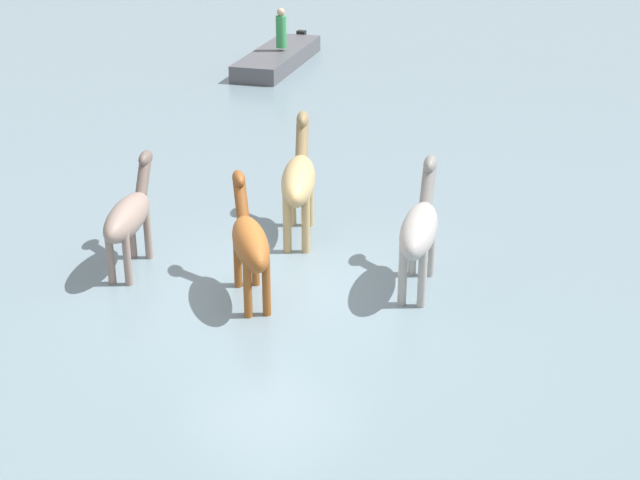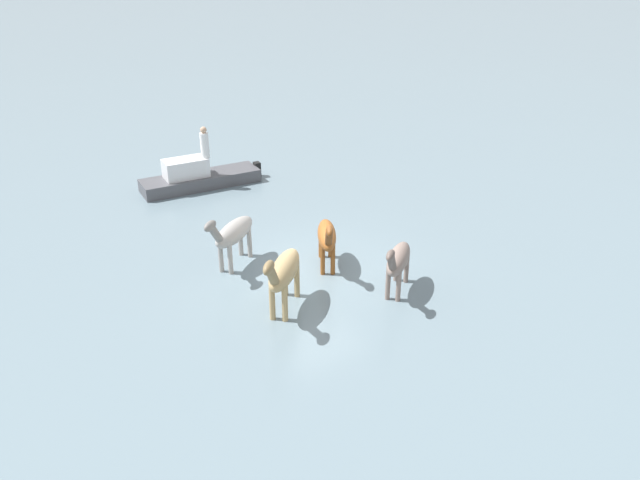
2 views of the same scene
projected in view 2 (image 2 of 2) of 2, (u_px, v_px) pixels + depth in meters
name	position (u px, v px, depth m)	size (l,w,h in m)	color
ground_plane	(315.00, 271.00, 17.96)	(218.84, 218.84, 0.00)	slate
horse_rear_stallion	(233.00, 233.00, 17.80)	(2.27, 1.54, 1.88)	#9E9993
horse_gray_outer	(327.00, 236.00, 17.75)	(1.57, 2.07, 1.76)	brown
horse_lead	(283.00, 272.00, 15.63)	(2.21, 1.98, 2.00)	tan
horse_mid_herd	(398.00, 260.00, 16.48)	(2.04, 1.56, 1.74)	gray
boat_launch_far	(198.00, 179.00, 23.77)	(4.76, 1.90, 1.33)	#4C4C51
person_boatman_standing	(204.00, 144.00, 23.11)	(0.32, 0.32, 1.19)	silver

